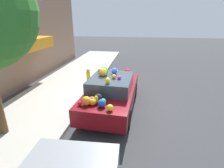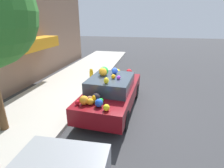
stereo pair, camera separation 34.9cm
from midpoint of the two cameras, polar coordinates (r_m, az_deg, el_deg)
The scene contains 4 objects.
ground_plane at distance 7.05m, azimuth 0.96°, elevation -7.89°, with size 60.00×60.00×0.00m, color #38383A.
sidewalk_curb at distance 7.94m, azimuth -18.58°, elevation -5.05°, with size 24.00×3.20×0.15m.
fire_hydrant at distance 9.55m, azimuth -5.71°, elevation 2.93°, with size 0.20×0.20×0.70m.
art_car at distance 6.70m, azimuth 1.33°, elevation -2.48°, with size 4.10×1.88×1.69m.
Camera 2 is at (-6.06, -1.38, 3.34)m, focal length 28.00 mm.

